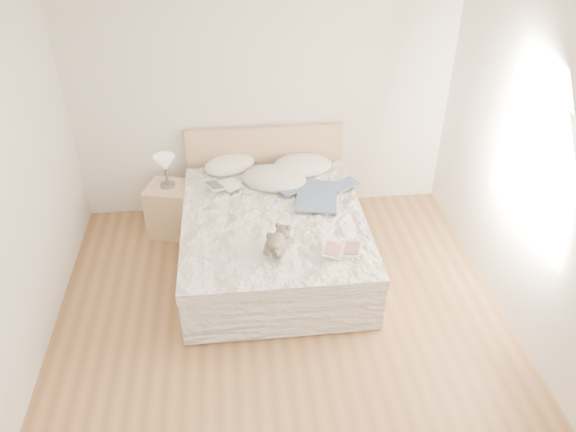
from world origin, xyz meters
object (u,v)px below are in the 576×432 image
object	(u,v)px
nightstand	(171,209)
table_lamp	(165,165)
childrens_book	(342,250)
bed	(273,235)
teddy_bear	(276,248)
photo_book	(223,186)

from	to	relation	value
nightstand	table_lamp	world-z (taller)	table_lamp
nightstand	childrens_book	bearing A→B (deg)	-40.39
bed	nightstand	bearing A→B (deg)	149.20
bed	table_lamp	distance (m)	1.32
childrens_book	teddy_bear	size ratio (longest dim) A/B	1.08
nightstand	teddy_bear	distance (m)	1.66
nightstand	table_lamp	xyz separation A→B (m)	(-0.00, 0.02, 0.53)
photo_book	teddy_bear	bearing A→B (deg)	-97.34
photo_book	teddy_bear	xyz separation A→B (m)	(0.44, -1.11, 0.02)
teddy_bear	bed	bearing A→B (deg)	112.42
bed	photo_book	distance (m)	0.73
nightstand	photo_book	size ratio (longest dim) A/B	1.70
bed	nightstand	size ratio (longest dim) A/B	3.83
bed	nightstand	xyz separation A→B (m)	(-1.03, 0.62, -0.03)
bed	childrens_book	world-z (taller)	bed
photo_book	nightstand	bearing A→B (deg)	135.40
bed	teddy_bear	bearing A→B (deg)	-92.57
table_lamp	photo_book	world-z (taller)	table_lamp
photo_book	teddy_bear	distance (m)	1.20
table_lamp	teddy_bear	xyz separation A→B (m)	(1.01, -1.29, -0.16)
table_lamp	teddy_bear	bearing A→B (deg)	-52.01
table_lamp	teddy_bear	distance (m)	1.65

